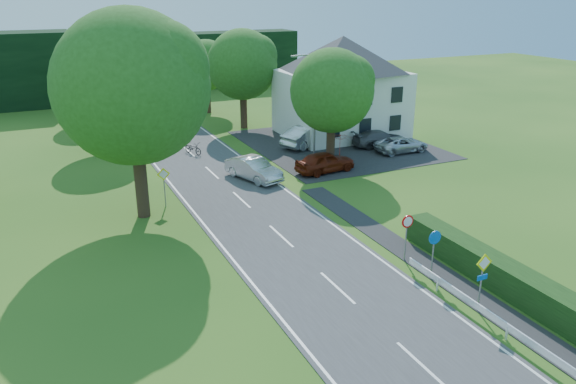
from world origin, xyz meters
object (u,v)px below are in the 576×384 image
motorcycle (193,148)px  streetlight (313,102)px  parked_car_silver_a (309,136)px  parasol (340,146)px  moving_car (254,169)px  parked_car_silver_b (402,144)px  parked_car_grey (380,138)px  parked_car_red (325,162)px

motorcycle → streetlight: bearing=-58.3°
parked_car_silver_a → parasol: (0.66, -4.00, 0.07)m
moving_car → parked_car_silver_a: parked_car_silver_a is taller
motorcycle → parked_car_silver_b: parked_car_silver_b is taller
moving_car → parasol: (8.02, 2.13, 0.17)m
motorcycle → parked_car_silver_b: size_ratio=0.42×
parked_car_silver_a → parked_car_grey: (5.27, -2.57, -0.18)m
parked_car_silver_a → parasol: 4.05m
parked_car_grey → moving_car: bearing=112.4°
parked_car_grey → motorcycle: bearing=80.3°
moving_car → motorcycle: moving_car is taller
moving_car → parked_car_red: 5.26m
motorcycle → parasol: parasol is taller
parked_car_red → parked_car_grey: parked_car_red is taller
parked_car_grey → parasol: size_ratio=2.24×
motorcycle → moving_car: bearing=-100.4°
moving_car → parked_car_grey: bearing=-2.6°
parked_car_grey → parked_car_silver_a: bearing=70.6°
parked_car_red → motorcycle: bearing=33.9°
streetlight → parasol: size_ratio=3.89×
streetlight → motorcycle: bearing=146.6°
parasol → motorcycle: bearing=150.3°
parked_car_silver_b → streetlight: bearing=81.7°
parked_car_silver_a → parasol: parasol is taller
parasol → parked_car_silver_b: bearing=-7.8°
parked_car_grey → parked_car_silver_b: (0.66, -2.15, -0.06)m
streetlight → parked_car_red: bearing=-101.7°
streetlight → parked_car_silver_b: (7.40, -1.22, -3.81)m
moving_car → parasol: 8.30m
streetlight → parked_car_silver_a: (1.47, 3.50, -3.57)m
streetlight → parked_car_grey: 7.77m
parked_car_silver_b → motorcycle: bearing=68.2°
parked_car_red → parked_car_grey: size_ratio=0.96×
parked_car_silver_b → parasol: bearing=83.3°
parked_car_silver_b → parasol: (-5.27, 0.72, 0.31)m
streetlight → parked_car_silver_a: streetlight is taller
parked_car_silver_b → moving_car: bearing=97.1°
streetlight → parked_car_red: (-0.67, -3.23, -3.67)m
parked_car_red → parasol: size_ratio=2.15×
streetlight → parasol: streetlight is taller
parked_car_silver_b → parked_car_red: bearing=105.1°
parked_car_silver_a → parked_car_grey: parked_car_silver_a is taller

